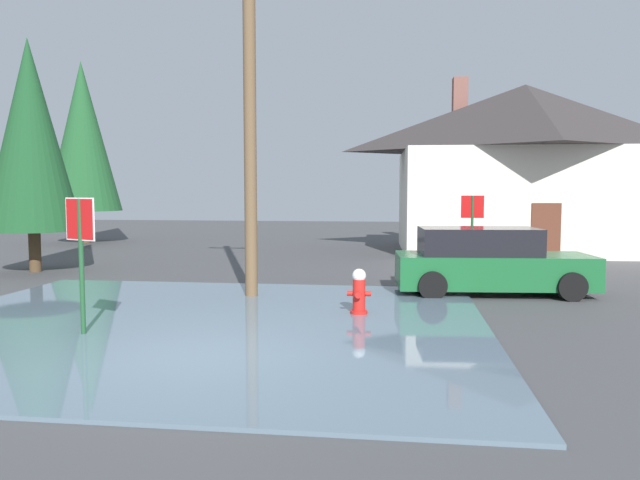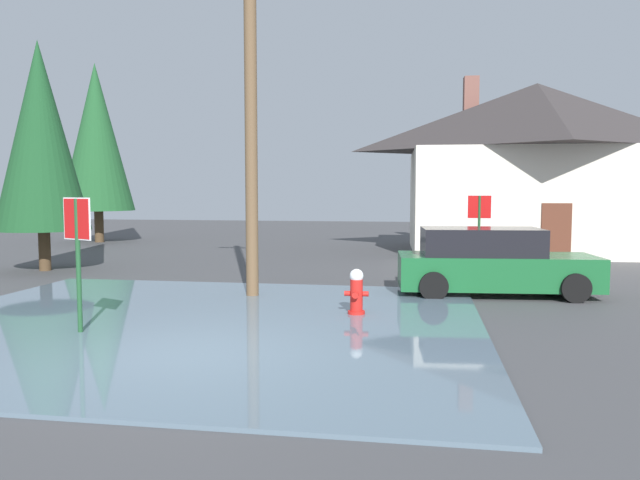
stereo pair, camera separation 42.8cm
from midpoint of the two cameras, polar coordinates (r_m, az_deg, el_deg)
name	(u,v)px [view 2 (the right image)]	position (r m, az deg, el deg)	size (l,w,h in m)	color
ground_plane	(188,360)	(9.18, -10.94, -11.00)	(80.00, 80.00, 0.10)	#424244
flood_puddle	(190,323)	(11.29, -11.05, -7.65)	(10.46, 9.27, 0.05)	slate
lane_stop_bar	(195,401)	(7.31, -9.94, -14.66)	(3.19, 0.30, 0.01)	silver
stop_sign_near	(78,238)	(10.73, -20.75, 0.19)	(0.65, 0.31, 2.30)	#1E4C28
fire_hydrant	(356,293)	(11.72, 4.49, -5.00)	(0.46, 0.40, 0.92)	red
utility_pole	(251,76)	(13.91, -5.63, 15.03)	(1.60, 0.28, 9.50)	brown
stop_sign_far	(479,217)	(18.94, 15.35, 2.10)	(0.72, 0.08, 2.30)	#1E4C28
house	(535,165)	(25.72, 19.99, 6.63)	(10.65, 7.77, 7.15)	silver
parked_car	(492,263)	(14.70, 16.62, -2.08)	(4.59, 2.22, 1.56)	#195B2D
pine_tree_tall_left	(97,138)	(30.57, -19.86, 9.04)	(3.34, 3.34, 8.35)	#4C3823
pine_tree_mid_left	(41,136)	(20.12, -24.20, 8.88)	(2.75, 2.75, 6.88)	#4C3823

